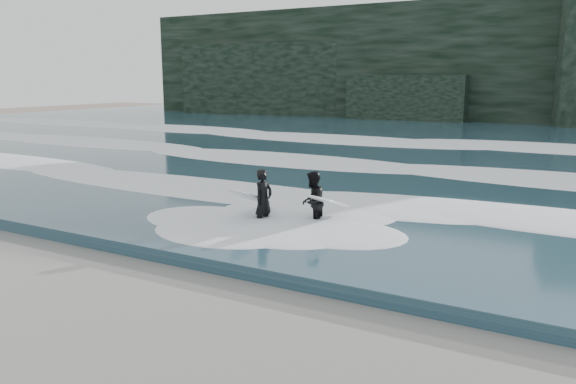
# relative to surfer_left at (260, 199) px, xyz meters

# --- Properties ---
(ground) EXTENTS (120.00, 120.00, 0.00)m
(ground) POSITION_rel_surfer_left_xyz_m (0.72, -6.22, -0.79)
(ground) COLOR #826552
(ground) RESTS_ON ground
(sea) EXTENTS (90.00, 52.00, 0.30)m
(sea) POSITION_rel_surfer_left_xyz_m (0.72, 22.78, -0.64)
(sea) COLOR #244251
(sea) RESTS_ON ground
(headland) EXTENTS (70.00, 9.00, 10.00)m
(headland) POSITION_rel_surfer_left_xyz_m (0.72, 39.78, 4.21)
(headland) COLOR black
(headland) RESTS_ON ground
(foam_near) EXTENTS (60.00, 3.20, 0.20)m
(foam_near) POSITION_rel_surfer_left_xyz_m (0.72, 2.78, -0.39)
(foam_near) COLOR white
(foam_near) RESTS_ON sea
(foam_mid) EXTENTS (60.00, 4.00, 0.24)m
(foam_mid) POSITION_rel_surfer_left_xyz_m (0.72, 9.78, -0.37)
(foam_mid) COLOR white
(foam_mid) RESTS_ON sea
(foam_far) EXTENTS (60.00, 4.80, 0.30)m
(foam_far) POSITION_rel_surfer_left_xyz_m (0.72, 18.78, -0.34)
(foam_far) COLOR white
(foam_far) RESTS_ON sea
(surfer_left) EXTENTS (1.02, 2.12, 1.57)m
(surfer_left) POSITION_rel_surfer_left_xyz_m (0.00, 0.00, 0.00)
(surfer_left) COLOR black
(surfer_left) RESTS_ON ground
(surfer_right) EXTENTS (1.20, 1.89, 1.52)m
(surfer_right) POSITION_rel_surfer_left_xyz_m (1.25, 0.55, -0.03)
(surfer_right) COLOR black
(surfer_right) RESTS_ON ground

